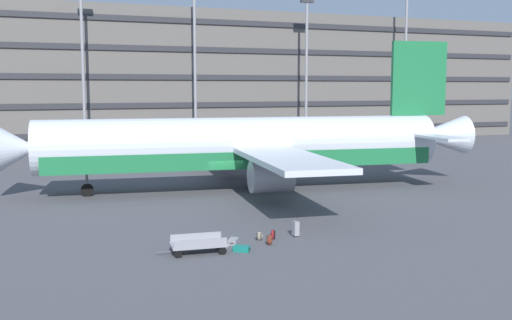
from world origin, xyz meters
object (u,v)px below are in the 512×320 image
airliner (249,146)px  backpack_purple (273,235)px  suitcase_large (296,228)px  backpack_silver (259,236)px  backpack_laid_flat (270,240)px  suitcase_scuffed (242,249)px  baggage_cart (198,244)px  suitcase_navy (233,241)px

airliner → backpack_purple: (-4.32, -14.85, -3.13)m
suitcase_large → backpack_silver: bearing=-178.9°
airliner → backpack_laid_flat: 16.87m
backpack_silver → backpack_laid_flat: bearing=-84.2°
airliner → suitcase_scuffed: size_ratio=42.23×
backpack_purple → baggage_cart: 4.42m
suitcase_navy → backpack_purple: 2.17m
airliner → baggage_cart: bearing=-118.3°
backpack_laid_flat → backpack_purple: backpack_laid_flat is taller
suitcase_navy → backpack_laid_flat: 1.83m
airliner → backpack_purple: 15.78m
airliner → backpack_silver: airliner is taller
backpack_silver → baggage_cart: size_ratio=0.15×
backpack_laid_flat → suitcase_scuffed: bearing=-160.9°
backpack_laid_flat → airliner: bearing=72.8°
suitcase_large → suitcase_scuffed: bearing=-154.7°
airliner → backpack_purple: airliner is taller
suitcase_large → baggage_cart: size_ratio=0.31×
suitcase_navy → backpack_purple: bearing=2.0°
suitcase_scuffed → backpack_purple: backpack_purple is taller
backpack_silver → backpack_laid_flat: size_ratio=0.87×
baggage_cart → suitcase_large: bearing=12.5°
backpack_laid_flat → baggage_cart: (-3.70, -0.12, 0.18)m
suitcase_large → backpack_laid_flat: bearing=-149.7°
suitcase_large → baggage_cart: 5.79m
suitcase_scuffed → backpack_purple: bearing=34.6°
suitcase_scuffed → backpack_silver: backpack_silver is taller
suitcase_navy → backpack_purple: size_ratio=1.59×
backpack_silver → backpack_laid_flat: (0.11, -1.09, 0.04)m
suitcase_scuffed → baggage_cart: size_ratio=0.26×
suitcase_scuffed → baggage_cart: baggage_cart is taller
suitcase_scuffed → suitcase_large: 4.04m
baggage_cart → backpack_laid_flat: bearing=1.8°
suitcase_scuffed → backpack_laid_flat: bearing=19.1°
suitcase_scuffed → suitcase_large: suitcase_large is taller
suitcase_navy → backpack_laid_flat: bearing=-29.8°
suitcase_navy → baggage_cart: size_ratio=0.27×
airliner → backpack_silver: (-5.01, -14.74, -3.16)m
suitcase_navy → baggage_cart: bearing=-154.1°
suitcase_scuffed → suitcase_navy: suitcase_scuffed is taller
backpack_purple → suitcase_navy: bearing=-178.0°
suitcase_large → backpack_purple: (-1.37, -0.15, -0.19)m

